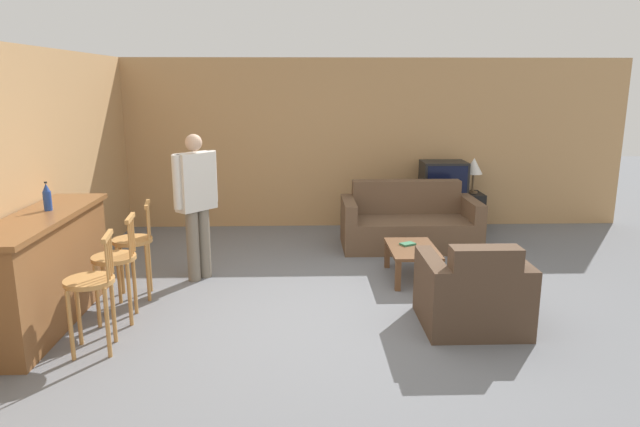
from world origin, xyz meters
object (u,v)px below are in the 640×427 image
bar_chair_near (92,289)px  bottle (47,197)px  armchair_near (473,295)px  tv (443,177)px  bar_chair_mid (116,265)px  coffee_table (412,252)px  table_lamp (474,167)px  tv_unit (442,212)px  person_by_window (196,199)px  couch_far (409,224)px  bar_chair_far (134,247)px  book_on_table (408,244)px

bar_chair_near → bottle: bearing=128.9°
armchair_near → tv: 3.62m
bar_chair_mid → coffee_table: size_ratio=1.16×
bar_chair_mid → bottle: bearing=166.3°
table_lamp → tv: bearing=-179.6°
armchair_near → bar_chair_near: bearing=-173.5°
tv_unit → bottle: bearing=-145.5°
armchair_near → tv_unit: bearing=80.9°
bar_chair_mid → tv: (3.91, 3.28, 0.27)m
bar_chair_near → tv_unit: (3.91, 3.93, -0.27)m
person_by_window → bar_chair_mid: bearing=-115.7°
bar_chair_mid → table_lamp: 5.48m
person_by_window → couch_far: bearing=25.3°
armchair_near → person_by_window: size_ratio=0.55×
tv → person_by_window: (-3.35, -2.11, 0.12)m
tv_unit → person_by_window: person_by_window is taller
coffee_table → bar_chair_near: bearing=-150.1°
bar_chair_far → tv: tv is taller
tv → bottle: size_ratio=2.40×
bar_chair_near → person_by_window: size_ratio=0.61×
armchair_near → table_lamp: bearing=73.8°
bar_chair_far → coffee_table: (3.04, 0.50, -0.25)m
coffee_table → bottle: size_ratio=3.20×
tv → table_lamp: 0.48m
coffee_table → tv: 2.40m
coffee_table → bar_chair_far: bearing=-170.7°
tv_unit → book_on_table: tv_unit is taller
couch_far → armchair_near: (0.10, -2.70, 0.00)m
tv → person_by_window: size_ratio=0.39×
bar_chair_far → tv_unit: 4.75m
bar_chair_far → tv_unit: size_ratio=0.84×
bar_chair_far → person_by_window: (0.56, 0.57, 0.39)m
bar_chair_far → couch_far: bearing=29.5°
table_lamp → bar_chair_far: bearing=-148.5°
armchair_near → book_on_table: (-0.34, 1.47, 0.07)m
couch_far → tv: size_ratio=2.78×
tv_unit → bottle: size_ratio=4.42×
bar_chair_mid → tv_unit: (3.91, 3.29, -0.27)m
couch_far → coffee_table: 1.35m
couch_far → table_lamp: table_lamp is taller
armchair_near → tv_unit: size_ratio=0.76×
tv_unit → armchair_near: bearing=-99.1°
coffee_table → tv: size_ratio=1.33×
tv → bar_chair_mid: bearing=-140.0°
coffee_table → book_on_table: 0.13m
tv → table_lamp: size_ratio=1.24×
armchair_near → couch_far: bearing=92.1°
couch_far → tv_unit: (0.67, 0.84, -0.02)m
bar_chair_near → tv_unit: 5.55m
bar_chair_near → bar_chair_mid: 0.64m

